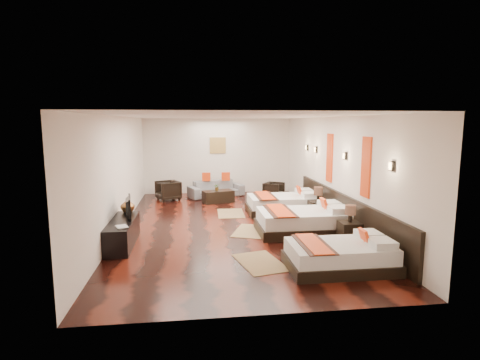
{
  "coord_description": "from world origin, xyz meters",
  "views": [
    {
      "loc": [
        -0.97,
        -9.64,
        2.64
      ],
      "look_at": [
        0.32,
        0.56,
        1.1
      ],
      "focal_mm": 28.63,
      "sensor_mm": 36.0,
      "label": 1
    }
  ],
  "objects": [
    {
      "name": "headboard_panel",
      "position": [
        2.71,
        -0.8,
        0.45
      ],
      "size": [
        0.08,
        6.6,
        0.9
      ],
      "primitive_type": "cube",
      "color": "black",
      "rests_on": "floor"
    },
    {
      "name": "nightstand_b",
      "position": [
        2.44,
        0.31,
        0.32
      ],
      "size": [
        0.46,
        0.46,
        0.91
      ],
      "color": "black",
      "rests_on": "floor"
    },
    {
      "name": "sconce_far",
      "position": [
        2.7,
        1.4,
        1.85
      ],
      "size": [
        0.07,
        0.12,
        0.18
      ],
      "color": "black",
      "rests_on": "right_wall"
    },
    {
      "name": "jute_mat_far",
      "position": [
        0.13,
        1.27,
        0.01
      ],
      "size": [
        0.8,
        1.23,
        0.01
      ],
      "primitive_type": "cube",
      "rotation": [
        0.0,
        0.0,
        -0.04
      ],
      "color": "olive",
      "rests_on": "floor"
    },
    {
      "name": "floor",
      "position": [
        0.0,
        0.0,
        0.0
      ],
      "size": [
        5.5,
        9.5,
        0.01
      ],
      "primitive_type": "cube",
      "color": "black",
      "rests_on": "ground"
    },
    {
      "name": "tv",
      "position": [
        -2.45,
        -1.09,
        0.79
      ],
      "size": [
        0.24,
        0.83,
        0.47
      ],
      "primitive_type": "imported",
      "rotation": [
        0.0,
        0.0,
        1.73
      ],
      "color": "black",
      "rests_on": "tv_console"
    },
    {
      "name": "jute_mat_near",
      "position": [
        0.28,
        -2.77,
        0.01
      ],
      "size": [
        1.0,
        1.34,
        0.01
      ],
      "primitive_type": "cube",
      "rotation": [
        0.0,
        0.0,
        0.23
      ],
      "color": "olive",
      "rests_on": "floor"
    },
    {
      "name": "book",
      "position": [
        -2.5,
        -1.96,
        0.56
      ],
      "size": [
        0.31,
        0.35,
        0.03
      ],
      "primitive_type": "imported",
      "rotation": [
        0.0,
        0.0,
        0.39
      ],
      "color": "black",
      "rests_on": "tv_console"
    },
    {
      "name": "gold_artwork",
      "position": [
        0.0,
        4.73,
        1.8
      ],
      "size": [
        0.6,
        0.04,
        0.6
      ],
      "primitive_type": "cube",
      "color": "#AD873F",
      "rests_on": "back_wall"
    },
    {
      "name": "orange_panel_b",
      "position": [
        2.73,
        0.3,
        1.7
      ],
      "size": [
        0.04,
        0.4,
        1.3
      ],
      "primitive_type": "cube",
      "color": "#D86014",
      "rests_on": "right_wall"
    },
    {
      "name": "sconce_near",
      "position": [
        2.7,
        -3.0,
        1.85
      ],
      "size": [
        0.07,
        0.12,
        0.18
      ],
      "color": "black",
      "rests_on": "right_wall"
    },
    {
      "name": "sofa",
      "position": [
        -0.12,
        3.96,
        0.29
      ],
      "size": [
        2.11,
        1.42,
        0.57
      ],
      "primitive_type": "imported",
      "rotation": [
        0.0,
        0.0,
        0.36
      ],
      "color": "slate",
      "rests_on": "floor"
    },
    {
      "name": "bed_far",
      "position": [
        1.7,
        1.16,
        0.27
      ],
      "size": [
        2.08,
        1.31,
        0.79
      ],
      "color": "black",
      "rests_on": "floor"
    },
    {
      "name": "ceiling",
      "position": [
        0.0,
        0.0,
        2.8
      ],
      "size": [
        5.5,
        9.5,
        0.01
      ],
      "primitive_type": "cube",
      "color": "white",
      "rests_on": "floor"
    },
    {
      "name": "sconce_lounge",
      "position": [
        2.7,
        2.3,
        1.85
      ],
      "size": [
        0.07,
        0.12,
        0.18
      ],
      "color": "black",
      "rests_on": "right_wall"
    },
    {
      "name": "jute_mat_mid",
      "position": [
        0.43,
        -0.64,
        0.01
      ],
      "size": [
        1.12,
        1.39,
        0.01
      ],
      "primitive_type": "cube",
      "rotation": [
        0.0,
        0.0,
        -0.36
      ],
      "color": "olive",
      "rests_on": "floor"
    },
    {
      "name": "left_wall",
      "position": [
        -2.75,
        0.0,
        1.4
      ],
      "size": [
        0.01,
        9.5,
        2.8
      ],
      "primitive_type": "cube",
      "color": "silver",
      "rests_on": "floor"
    },
    {
      "name": "nightstand_a",
      "position": [
        2.45,
        -1.85,
        0.3
      ],
      "size": [
        0.44,
        0.44,
        0.87
      ],
      "color": "black",
      "rests_on": "floor"
    },
    {
      "name": "figurine",
      "position": [
        -2.5,
        -0.54,
        0.72
      ],
      "size": [
        0.34,
        0.34,
        0.34
      ],
      "primitive_type": "imported",
      "rotation": [
        0.0,
        0.0,
        -0.05
      ],
      "color": "brown",
      "rests_on": "tv_console"
    },
    {
      "name": "back_wall",
      "position": [
        0.0,
        4.75,
        1.4
      ],
      "size": [
        5.5,
        0.01,
        2.8
      ],
      "primitive_type": "cube",
      "color": "silver",
      "rests_on": "floor"
    },
    {
      "name": "bed_mid",
      "position": [
        1.7,
        -0.91,
        0.29
      ],
      "size": [
        2.2,
        1.39,
        0.84
      ],
      "color": "black",
      "rests_on": "floor"
    },
    {
      "name": "table_plant",
      "position": [
        -0.16,
        2.93,
        0.52
      ],
      "size": [
        0.25,
        0.22,
        0.24
      ],
      "primitive_type": "imported",
      "rotation": [
        0.0,
        0.0,
        0.19
      ],
      "color": "#28561C",
      "rests_on": "coffee_table"
    },
    {
      "name": "armchair_right",
      "position": [
        1.87,
        3.37,
        0.28
      ],
      "size": [
        0.86,
        0.86,
        0.57
      ],
      "primitive_type": "imported",
      "rotation": [
        0.0,
        0.0,
        0.96
      ],
      "color": "black",
      "rests_on": "floor"
    },
    {
      "name": "armchair_left",
      "position": [
        -1.81,
        3.5,
        0.34
      ],
      "size": [
        0.97,
        0.96,
        0.67
      ],
      "primitive_type": "imported",
      "rotation": [
        0.0,
        0.0,
        -1.15
      ],
      "color": "black",
      "rests_on": "floor"
    },
    {
      "name": "coffee_table",
      "position": [
        -0.12,
        2.91,
        0.2
      ],
      "size": [
        1.1,
        0.77,
        0.4
      ],
      "primitive_type": "cube",
      "rotation": [
        0.0,
        0.0,
        0.3
      ],
      "color": "black",
      "rests_on": "floor"
    },
    {
      "name": "orange_panel_a",
      "position": [
        2.73,
        -1.9,
        1.7
      ],
      "size": [
        0.04,
        0.4,
        1.3
      ],
      "primitive_type": "cube",
      "color": "#D86014",
      "rests_on": "right_wall"
    },
    {
      "name": "bed_near",
      "position": [
        1.69,
        -3.24,
        0.25
      ],
      "size": [
        1.91,
        1.2,
        0.73
      ],
      "color": "black",
      "rests_on": "floor"
    },
    {
      "name": "sconce_mid",
      "position": [
        2.7,
        -0.8,
        1.85
      ],
      "size": [
        0.07,
        0.12,
        0.18
      ],
      "color": "black",
      "rests_on": "right_wall"
    },
    {
      "name": "right_wall",
      "position": [
        2.75,
        0.0,
        1.4
      ],
      "size": [
        0.01,
        9.5,
        2.8
      ],
      "primitive_type": "cube",
      "color": "silver",
      "rests_on": "floor"
    },
    {
      "name": "tv_console",
      "position": [
        -2.5,
        -1.33,
        0.28
      ],
      "size": [
        0.5,
        1.8,
        0.55
      ],
      "primitive_type": "cube",
      "color": "black",
      "rests_on": "floor"
    }
  ]
}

